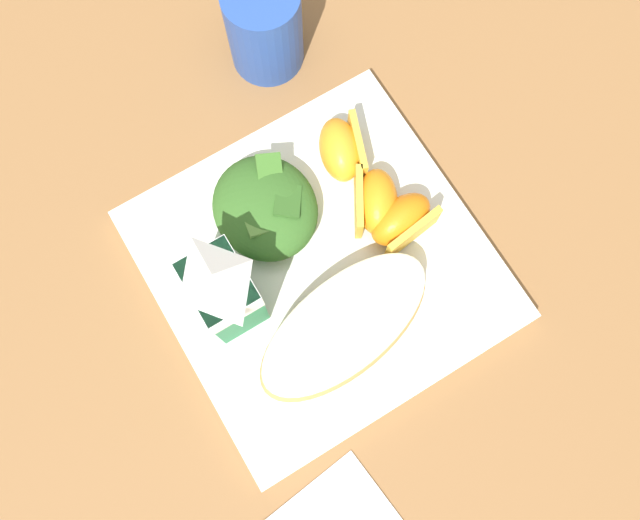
{
  "coord_description": "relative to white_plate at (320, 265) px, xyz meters",
  "views": [
    {
      "loc": [
        -0.12,
        0.07,
        0.56
      ],
      "look_at": [
        0.0,
        0.0,
        0.03
      ],
      "focal_mm": 35.72,
      "sensor_mm": 36.0,
      "label": 1
    }
  ],
  "objects": [
    {
      "name": "orange_wedge_front",
      "position": [
        -0.01,
        -0.08,
        0.03
      ],
      "size": [
        0.04,
        0.06,
        0.04
      ],
      "color": "orange",
      "rests_on": "white_plate"
    },
    {
      "name": "drinking_blue_cup",
      "position": [
        0.21,
        -0.07,
        0.04
      ],
      "size": [
        0.07,
        0.07,
        0.09
      ],
      "primitive_type": "cylinder",
      "color": "#284CA3",
      "rests_on": "ground"
    },
    {
      "name": "white_plate",
      "position": [
        0.0,
        0.0,
        0.0
      ],
      "size": [
        0.28,
        0.28,
        0.02
      ],
      "primitive_type": "cube",
      "color": "white",
      "rests_on": "ground"
    },
    {
      "name": "orange_wedge_middle",
      "position": [
        0.02,
        -0.07,
        0.03
      ],
      "size": [
        0.07,
        0.06,
        0.04
      ],
      "color": "orange",
      "rests_on": "white_plate"
    },
    {
      "name": "ground",
      "position": [
        0.0,
        0.0,
        -0.01
      ],
      "size": [
        3.0,
        3.0,
        0.0
      ],
      "primitive_type": "plane",
      "color": "olive"
    },
    {
      "name": "green_salad_pile",
      "position": [
        0.06,
        0.02,
        0.03
      ],
      "size": [
        0.1,
        0.09,
        0.04
      ],
      "color": "#336023",
      "rests_on": "white_plate"
    },
    {
      "name": "cheesy_pizza_bread",
      "position": [
        -0.06,
        0.01,
        0.03
      ],
      "size": [
        0.1,
        0.18,
        0.04
      ],
      "color": "tan",
      "rests_on": "white_plate"
    },
    {
      "name": "milk_carton",
      "position": [
        0.01,
        0.08,
        0.07
      ],
      "size": [
        0.06,
        0.05,
        0.11
      ],
      "color": "#2D8451",
      "rests_on": "white_plate"
    },
    {
      "name": "orange_wedge_rear",
      "position": [
        0.08,
        -0.07,
        0.03
      ],
      "size": [
        0.07,
        0.06,
        0.04
      ],
      "color": "orange",
      "rests_on": "white_plate"
    }
  ]
}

